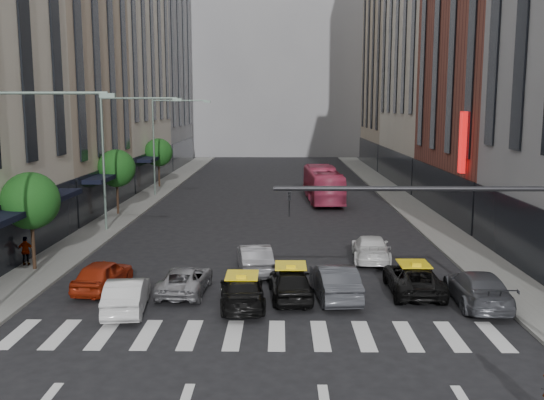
{
  "coord_description": "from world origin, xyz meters",
  "views": [
    {
      "loc": [
        0.73,
        -19.74,
        8.35
      ],
      "look_at": [
        0.32,
        8.22,
        4.0
      ],
      "focal_mm": 40.0,
      "sensor_mm": 36.0,
      "label": 1
    }
  ],
  "objects_px": {
    "streetlamp_near": "(9,168)",
    "car_white_front": "(127,295)",
    "bus": "(323,184)",
    "streetlamp_mid": "(117,144)",
    "car_red": "(103,275)",
    "taxi_left": "(242,291)",
    "taxi_center": "(291,282)",
    "streetlamp_far": "(164,133)",
    "pedestrian_far": "(26,251)"
  },
  "relations": [
    {
      "from": "streetlamp_near",
      "to": "car_white_front",
      "type": "distance_m",
      "value": 6.86
    },
    {
      "from": "car_white_front",
      "to": "bus",
      "type": "xyz_separation_m",
      "value": [
        10.02,
        29.16,
        0.81
      ]
    },
    {
      "from": "streetlamp_mid",
      "to": "car_red",
      "type": "xyz_separation_m",
      "value": [
        2.64,
        -13.05,
        -5.2
      ]
    },
    {
      "from": "taxi_left",
      "to": "taxi_center",
      "type": "height_order",
      "value": "taxi_center"
    },
    {
      "from": "car_white_front",
      "to": "taxi_center",
      "type": "xyz_separation_m",
      "value": [
        6.74,
        1.73,
        0.03
      ]
    },
    {
      "from": "streetlamp_mid",
      "to": "taxi_center",
      "type": "relative_size",
      "value": 2.08
    },
    {
      "from": "car_red",
      "to": "taxi_center",
      "type": "xyz_separation_m",
      "value": [
        8.57,
        -1.16,
        0.03
      ]
    },
    {
      "from": "taxi_center",
      "to": "taxi_left",
      "type": "bearing_deg",
      "value": 22.05
    },
    {
      "from": "streetlamp_near",
      "to": "car_red",
      "type": "distance_m",
      "value": 6.54
    },
    {
      "from": "streetlamp_mid",
      "to": "car_white_front",
      "type": "bearing_deg",
      "value": -74.32
    },
    {
      "from": "taxi_left",
      "to": "bus",
      "type": "height_order",
      "value": "bus"
    },
    {
      "from": "streetlamp_far",
      "to": "taxi_left",
      "type": "xyz_separation_m",
      "value": [
        9.17,
        -31.24,
        -5.24
      ]
    },
    {
      "from": "pedestrian_far",
      "to": "streetlamp_near",
      "type": "bearing_deg",
      "value": 106.93
    },
    {
      "from": "car_red",
      "to": "taxi_left",
      "type": "relative_size",
      "value": 0.91
    },
    {
      "from": "pedestrian_far",
      "to": "car_red",
      "type": "bearing_deg",
      "value": 140.73
    },
    {
      "from": "car_white_front",
      "to": "bus",
      "type": "relative_size",
      "value": 0.39
    },
    {
      "from": "car_white_front",
      "to": "pedestrian_far",
      "type": "distance_m",
      "value": 9.56
    },
    {
      "from": "streetlamp_near",
      "to": "car_white_front",
      "type": "relative_size",
      "value": 2.11
    },
    {
      "from": "bus",
      "to": "taxi_center",
      "type": "bearing_deg",
      "value": 80.51
    },
    {
      "from": "bus",
      "to": "pedestrian_far",
      "type": "distance_m",
      "value": 28.22
    },
    {
      "from": "streetlamp_mid",
      "to": "taxi_center",
      "type": "xyz_separation_m",
      "value": [
        11.21,
        -14.21,
        -5.17
      ]
    },
    {
      "from": "bus",
      "to": "pedestrian_far",
      "type": "relative_size",
      "value": 7.11
    },
    {
      "from": "streetlamp_near",
      "to": "bus",
      "type": "xyz_separation_m",
      "value": [
        14.5,
        29.22,
        -4.39
      ]
    },
    {
      "from": "streetlamp_far",
      "to": "car_white_front",
      "type": "height_order",
      "value": "streetlamp_far"
    },
    {
      "from": "pedestrian_far",
      "to": "taxi_left",
      "type": "bearing_deg",
      "value": 149.86
    },
    {
      "from": "streetlamp_far",
      "to": "taxi_left",
      "type": "distance_m",
      "value": 32.97
    },
    {
      "from": "car_red",
      "to": "taxi_left",
      "type": "xyz_separation_m",
      "value": [
        6.52,
        -2.19,
        -0.05
      ]
    },
    {
      "from": "car_white_front",
      "to": "bus",
      "type": "bearing_deg",
      "value": -115.49
    },
    {
      "from": "streetlamp_mid",
      "to": "car_white_front",
      "type": "relative_size",
      "value": 2.11
    },
    {
      "from": "car_red",
      "to": "taxi_left",
      "type": "bearing_deg",
      "value": 167.97
    },
    {
      "from": "streetlamp_mid",
      "to": "taxi_left",
      "type": "bearing_deg",
      "value": -58.97
    },
    {
      "from": "taxi_left",
      "to": "car_red",
      "type": "bearing_deg",
      "value": -23.52
    },
    {
      "from": "car_red",
      "to": "bus",
      "type": "bearing_deg",
      "value": -107.75
    },
    {
      "from": "streetlamp_near",
      "to": "car_red",
      "type": "xyz_separation_m",
      "value": [
        2.64,
        2.95,
        -5.2
      ]
    },
    {
      "from": "car_red",
      "to": "car_white_front",
      "type": "bearing_deg",
      "value": 128.88
    },
    {
      "from": "streetlamp_near",
      "to": "taxi_left",
      "type": "xyz_separation_m",
      "value": [
        9.17,
        0.76,
        -5.24
      ]
    },
    {
      "from": "streetlamp_near",
      "to": "bus",
      "type": "distance_m",
      "value": 32.91
    },
    {
      "from": "car_red",
      "to": "car_white_front",
      "type": "height_order",
      "value": "car_red"
    },
    {
      "from": "streetlamp_near",
      "to": "car_red",
      "type": "height_order",
      "value": "streetlamp_near"
    },
    {
      "from": "taxi_center",
      "to": "bus",
      "type": "relative_size",
      "value": 0.4
    },
    {
      "from": "streetlamp_near",
      "to": "streetlamp_mid",
      "type": "relative_size",
      "value": 1.0
    },
    {
      "from": "car_red",
      "to": "car_white_front",
      "type": "xyz_separation_m",
      "value": [
        1.83,
        -2.89,
        -0.0
      ]
    },
    {
      "from": "car_white_front",
      "to": "bus",
      "type": "distance_m",
      "value": 30.84
    },
    {
      "from": "car_red",
      "to": "pedestrian_far",
      "type": "bearing_deg",
      "value": -29.5
    },
    {
      "from": "car_red",
      "to": "taxi_center",
      "type": "relative_size",
      "value": 0.96
    },
    {
      "from": "car_white_front",
      "to": "pedestrian_far",
      "type": "height_order",
      "value": "pedestrian_far"
    },
    {
      "from": "taxi_center",
      "to": "pedestrian_far",
      "type": "bearing_deg",
      "value": -24.19
    },
    {
      "from": "streetlamp_mid",
      "to": "car_red",
      "type": "relative_size",
      "value": 2.17
    },
    {
      "from": "taxi_center",
      "to": "pedestrian_far",
      "type": "height_order",
      "value": "pedestrian_far"
    },
    {
      "from": "pedestrian_far",
      "to": "car_white_front",
      "type": "bearing_deg",
      "value": 133.15
    }
  ]
}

